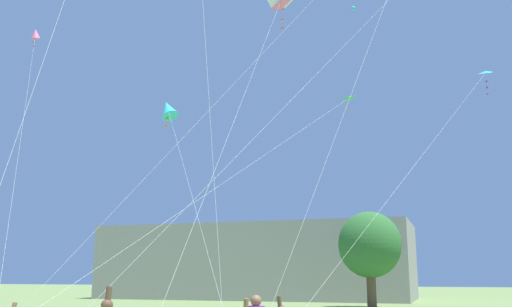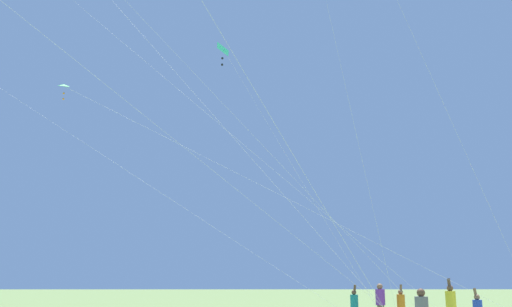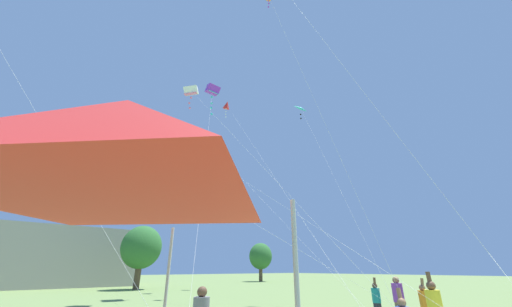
% 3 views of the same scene
% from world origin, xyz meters
% --- Properties ---
extents(person_purple_shirt, '(0.44, 0.44, 1.85)m').
position_xyz_m(person_purple_shirt, '(5.01, 5.12, 1.00)').
color(person_purple_shirt, brown).
rests_on(person_purple_shirt, ground).
extents(person_orange_shirt, '(0.37, 0.37, 1.81)m').
position_xyz_m(person_orange_shirt, '(5.09, 4.14, 0.88)').
color(person_orange_shirt, '#473860').
rests_on(person_orange_shirt, ground).
extents(person_teal_shirt, '(0.37, 0.37, 1.79)m').
position_xyz_m(person_teal_shirt, '(5.30, 6.29, 0.87)').
color(person_teal_shirt, '#282833').
rests_on(person_teal_shirt, ground).
extents(person_yellow_shirt, '(0.43, 0.43, 2.08)m').
position_xyz_m(person_yellow_shirt, '(2.34, 2.75, 1.01)').
color(person_yellow_shirt, brown).
rests_on(person_yellow_shirt, ground).
extents(kite_green_delta_5, '(5.35, 21.25, 11.72)m').
position_xyz_m(kite_green_delta_5, '(4.86, 20.08, 11.26)').
color(kite_green_delta_5, silver).
rests_on(kite_green_delta_5, ground).
extents(kite_cyan_delta_8, '(4.52, 8.32, 15.51)m').
position_xyz_m(kite_cyan_delta_8, '(8.72, 12.68, 15.02)').
color(kite_cyan_delta_8, silver).
rests_on(kite_cyan_delta_8, ground).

